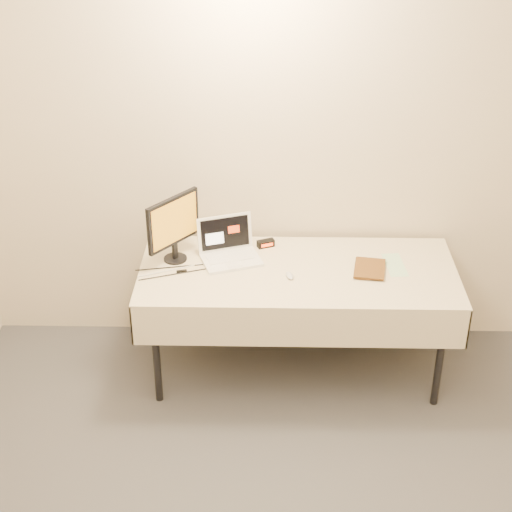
{
  "coord_description": "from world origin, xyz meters",
  "views": [
    {
      "loc": [
        -0.17,
        -1.9,
        3.08
      ],
      "look_at": [
        -0.25,
        1.99,
        0.86
      ],
      "focal_mm": 55.0,
      "sensor_mm": 36.0,
      "label": 1
    }
  ],
  "objects_px": {
    "book": "(356,252)",
    "laptop": "(229,249)",
    "table": "(298,279)",
    "monitor": "(173,224)"
  },
  "relations": [
    {
      "from": "book",
      "to": "laptop",
      "type": "bearing_deg",
      "value": 179.09
    },
    {
      "from": "table",
      "to": "book",
      "type": "xyz_separation_m",
      "value": [
        0.33,
        0.01,
        0.18
      ]
    },
    {
      "from": "laptop",
      "to": "monitor",
      "type": "relative_size",
      "value": 1.0
    },
    {
      "from": "table",
      "to": "monitor",
      "type": "xyz_separation_m",
      "value": [
        -0.73,
        0.11,
        0.3
      ]
    },
    {
      "from": "book",
      "to": "monitor",
      "type": "bearing_deg",
      "value": -176.07
    },
    {
      "from": "table",
      "to": "laptop",
      "type": "height_order",
      "value": "laptop"
    },
    {
      "from": "table",
      "to": "book",
      "type": "height_order",
      "value": "book"
    },
    {
      "from": "laptop",
      "to": "book",
      "type": "height_order",
      "value": "book"
    },
    {
      "from": "monitor",
      "to": "book",
      "type": "distance_m",
      "value": 1.07
    },
    {
      "from": "monitor",
      "to": "table",
      "type": "bearing_deg",
      "value": -59.71
    }
  ]
}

